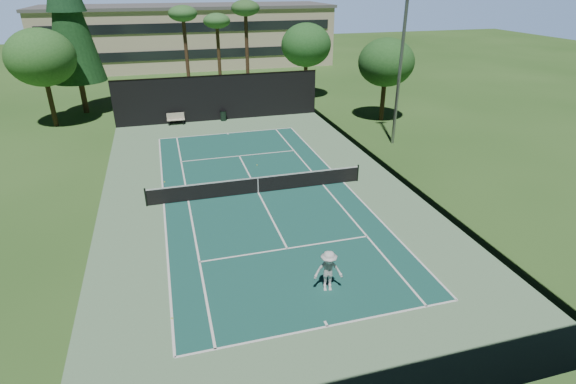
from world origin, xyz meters
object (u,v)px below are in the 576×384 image
object	(u,v)px
tennis_net	(258,184)
trash_bin	(223,115)
park_bench	(176,118)
tennis_ball_a	(172,318)
player	(328,271)
tennis_ball_d	(165,182)
tennis_ball_b	(184,188)
tennis_ball_c	(257,165)

from	to	relation	value
tennis_net	trash_bin	world-z (taller)	tennis_net
park_bench	trash_bin	xyz separation A→B (m)	(4.18, 0.09, -0.07)
tennis_ball_a	player	bearing A→B (deg)	0.75
tennis_ball_d	park_bench	xyz separation A→B (m)	(1.41, 12.53, 0.51)
tennis_ball_b	tennis_ball_c	world-z (taller)	tennis_ball_c
tennis_net	tennis_ball_a	bearing A→B (deg)	-118.98
tennis_ball_c	trash_bin	size ratio (longest dim) A/B	0.08
player	tennis_ball_b	world-z (taller)	player
tennis_ball_c	park_bench	bearing A→B (deg)	112.95
tennis_net	player	xyz separation A→B (m)	(0.76, -9.82, 0.36)
tennis_ball_a	park_bench	bearing A→B (deg)	86.54
tennis_ball_c	tennis_ball_d	bearing A→B (deg)	-169.00
tennis_ball_b	park_bench	xyz separation A→B (m)	(0.32, 13.72, 0.51)
tennis_ball_b	tennis_ball_d	world-z (taller)	tennis_ball_d
tennis_ball_b	tennis_ball_c	bearing A→B (deg)	25.06
park_bench	tennis_ball_a	bearing A→B (deg)	-93.46
player	tennis_ball_b	bearing A→B (deg)	123.85
tennis_net	tennis_ball_a	distance (m)	11.33
player	tennis_net	bearing A→B (deg)	105.11
tennis_net	tennis_ball_a	world-z (taller)	tennis_net
tennis_net	tennis_ball_a	size ratio (longest dim) A/B	168.98
tennis_ball_d	player	bearing A→B (deg)	-64.66
tennis_ball_a	tennis_ball_c	xyz separation A→B (m)	(6.34, 14.19, -0.00)
tennis_ball_c	tennis_net	bearing A→B (deg)	-101.27
tennis_ball_a	tennis_net	bearing A→B (deg)	61.02
tennis_ball_a	park_bench	world-z (taller)	park_bench
tennis_ball_d	park_bench	size ratio (longest dim) A/B	0.05
player	tennis_ball_c	xyz separation A→B (m)	(0.09, 14.11, -0.88)
tennis_net	tennis_ball_c	xyz separation A→B (m)	(0.85, 4.29, -0.52)
tennis_ball_c	trash_bin	distance (m)	11.44
player	tennis_ball_d	bearing A→B (deg)	126.00
tennis_net	trash_bin	size ratio (longest dim) A/B	13.65
tennis_ball_a	tennis_ball_c	distance (m)	15.54
tennis_ball_d	park_bench	bearing A→B (deg)	83.60
tennis_net	trash_bin	distance (m)	15.71
tennis_ball_b	park_bench	size ratio (longest dim) A/B	0.04
tennis_net	park_bench	bearing A→B (deg)	104.16
tennis_ball_a	trash_bin	xyz separation A→B (m)	(5.72, 25.61, 0.44)
tennis_net	player	bearing A→B (deg)	-85.55
tennis_ball_d	trash_bin	xyz separation A→B (m)	(5.58, 12.62, 0.44)
tennis_net	tennis_ball_b	distance (m)	4.69
tennis_ball_b	tennis_ball_d	distance (m)	1.61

